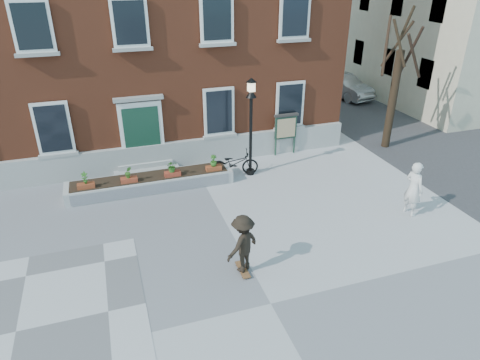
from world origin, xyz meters
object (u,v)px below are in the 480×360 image
object	(u,v)px
bicycle	(234,163)
bystander	(414,189)
notice_board	(286,127)
parked_car	(343,86)
lamp_post	(251,114)
skateboarder	(243,244)

from	to	relation	value
bicycle	bystander	bearing A→B (deg)	-123.46
bystander	notice_board	distance (m)	6.41
parked_car	lamp_post	size ratio (longest dim) A/B	1.10
parked_car	skateboarder	distance (m)	18.64
bystander	lamp_post	distance (m)	6.40
bicycle	parked_car	distance (m)	13.23
bicycle	notice_board	size ratio (longest dim) A/B	1.03
lamp_post	skateboarder	distance (m)	6.40
bicycle	lamp_post	size ratio (longest dim) A/B	0.49
parked_car	skateboarder	world-z (taller)	skateboarder
lamp_post	bicycle	bearing A→B (deg)	166.13
bystander	parked_car	bearing A→B (deg)	-30.28
bicycle	lamp_post	world-z (taller)	lamp_post
parked_car	bystander	distance (m)	14.41
notice_board	skateboarder	xyz separation A→B (m)	(-4.42, -7.22, -0.34)
lamp_post	parked_car	bearing A→B (deg)	43.15
lamp_post	skateboarder	world-z (taller)	lamp_post
bicycle	skateboarder	xyz separation A→B (m)	(-1.63, -5.92, 0.42)
notice_board	lamp_post	bearing A→B (deg)	-145.93
notice_board	skateboarder	distance (m)	8.47
parked_car	notice_board	bearing A→B (deg)	-147.21
parked_car	lamp_post	world-z (taller)	lamp_post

